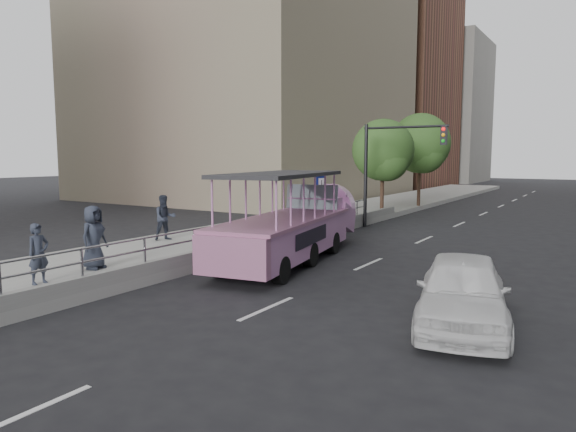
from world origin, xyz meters
name	(u,v)px	position (x,y,z in m)	size (l,w,h in m)	color
ground	(278,285)	(0.00, 0.00, 0.00)	(160.00, 160.00, 0.00)	black
sidewalk	(292,225)	(-5.75, 10.00, 0.15)	(5.50, 80.00, 0.30)	#A2A29D
kerb_wall	(234,247)	(-3.12, 2.00, 0.48)	(0.24, 30.00, 0.36)	#989893
guardrail	(234,228)	(-3.12, 2.00, 1.14)	(0.07, 22.00, 0.71)	#9D9DA1
duck_boat	(294,227)	(-1.60, 3.47, 1.14)	(3.79, 9.48, 3.07)	black
car	(462,291)	(5.21, -0.81, 0.76)	(1.81, 4.48, 1.53)	silver
pedestrian_near	(38,254)	(-4.67, -4.16, 1.09)	(0.58, 0.38, 1.59)	#292E3C
pedestrian_mid	(165,218)	(-7.08, 2.63, 1.19)	(0.87, 0.67, 1.78)	#292E3C
pedestrian_far	(94,237)	(-5.00, -2.23, 1.24)	(0.92, 0.60, 1.87)	#292E3C
parking_sign	(321,198)	(-2.97, 7.90, 1.77)	(0.14, 0.63, 2.83)	#232326
traffic_signal	(388,158)	(-1.70, 12.50, 3.50)	(4.20, 0.32, 5.20)	#232326
street_tree_near	(384,152)	(-3.30, 15.93, 3.82)	(3.52, 3.52, 5.72)	#322117
street_tree_far	(421,146)	(-3.10, 21.93, 4.31)	(3.97, 3.97, 6.45)	#322117
midrise_brick	(371,79)	(-18.00, 48.00, 13.00)	(18.00, 16.00, 26.00)	brown
midrise_stone_b	(427,113)	(-16.00, 64.00, 10.00)	(16.00, 14.00, 20.00)	slate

